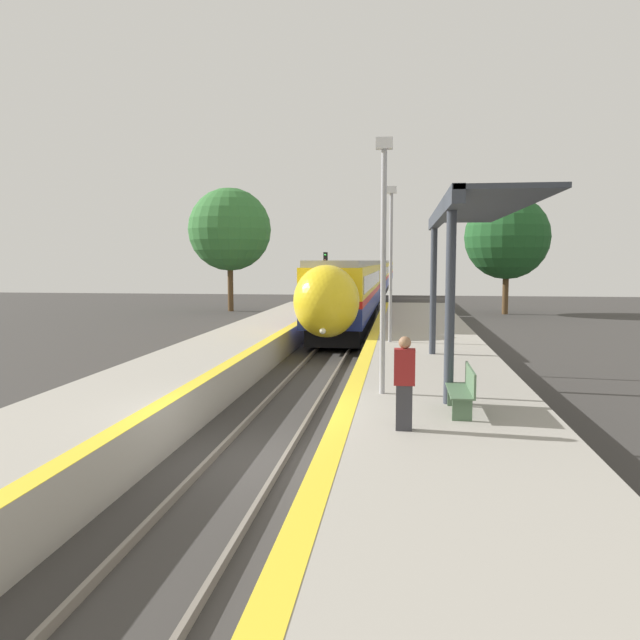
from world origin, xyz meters
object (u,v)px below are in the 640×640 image
(train, at_px, (373,277))
(lamppost_mid, at_px, (391,254))
(lamppost_near, at_px, (383,250))
(platform_bench, at_px, (464,389))
(railway_signal, at_px, (326,278))
(person_waiting, at_px, (404,382))

(train, bearing_deg, lamppost_mid, -86.57)
(lamppost_near, relative_size, lamppost_mid, 1.00)
(platform_bench, height_order, lamppost_near, lamppost_near)
(train, height_order, railway_signal, railway_signal)
(train, relative_size, platform_bench, 53.74)
(platform_bench, xyz_separation_m, person_waiting, (-1.14, -1.35, 0.37))
(train, xyz_separation_m, railway_signal, (-2.24, -22.76, 0.49))
(train, distance_m, railway_signal, 22.88)
(lamppost_near, bearing_deg, railway_signal, 99.45)
(lamppost_mid, bearing_deg, railway_signal, 103.46)
(platform_bench, relative_size, lamppost_mid, 0.28)
(railway_signal, relative_size, lamppost_near, 0.82)
(person_waiting, bearing_deg, train, 93.18)
(train, bearing_deg, person_waiting, -86.82)
(train, xyz_separation_m, platform_bench, (4.18, -53.26, -0.76))
(person_waiting, relative_size, lamppost_near, 0.30)
(railway_signal, distance_m, lamppost_near, 29.33)
(platform_bench, relative_size, person_waiting, 0.96)
(railway_signal, xyz_separation_m, lamppost_mid, (4.81, -20.09, 1.44))
(person_waiting, relative_size, lamppost_mid, 0.30)
(train, distance_m, lamppost_mid, 42.97)
(platform_bench, distance_m, person_waiting, 1.81)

